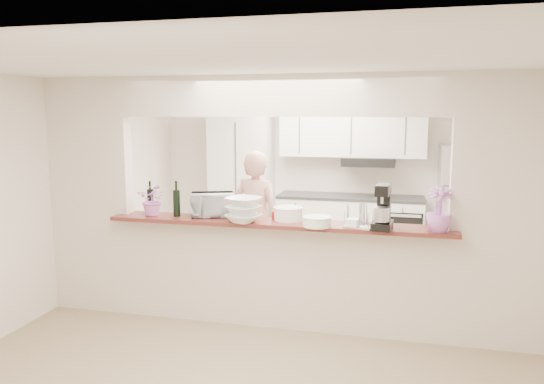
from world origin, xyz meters
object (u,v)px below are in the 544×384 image
(toaster_oven, at_px, (212,205))
(person, at_px, (257,222))
(refrigerator, at_px, (466,207))
(stand_mixer, at_px, (383,209))

(toaster_oven, bearing_deg, person, 58.65)
(refrigerator, relative_size, toaster_oven, 3.96)
(toaster_oven, bearing_deg, refrigerator, 24.30)
(refrigerator, xyz_separation_m, stand_mixer, (-1.03, -2.79, 0.42))
(refrigerator, relative_size, stand_mixer, 4.14)
(person, bearing_deg, stand_mixer, 155.21)
(refrigerator, height_order, toaster_oven, refrigerator)
(refrigerator, bearing_deg, toaster_oven, -136.61)
(toaster_oven, xyz_separation_m, person, (0.21, 0.95, -0.36))
(toaster_oven, height_order, person, person)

